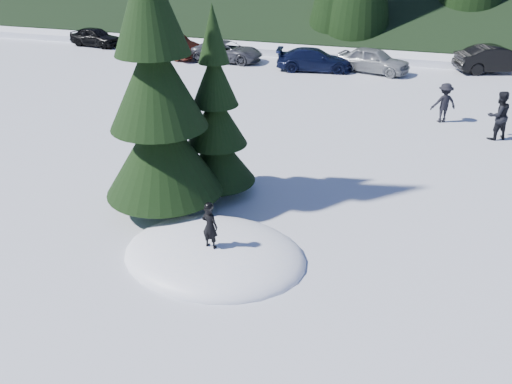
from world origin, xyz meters
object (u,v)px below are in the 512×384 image
(car_4, at_px, (373,60))
(adult_2, at_px, (444,103))
(spruce_tall, at_px, (157,93))
(car_3, at_px, (314,60))
(car_5, at_px, (497,59))
(spruce_short, at_px, (216,125))
(child_skier, at_px, (210,226))
(adult_0, at_px, (498,116))
(car_0, at_px, (96,37))
(car_1, at_px, (171,45))
(car_2, at_px, (227,51))

(car_4, bearing_deg, adult_2, -138.75)
(car_4, bearing_deg, spruce_tall, -175.90)
(car_3, bearing_deg, car_5, -84.11)
(spruce_short, distance_m, adult_2, 10.97)
(spruce_short, bearing_deg, car_4, 81.17)
(spruce_tall, distance_m, child_skier, 3.86)
(spruce_short, relative_size, car_3, 1.25)
(adult_2, relative_size, car_4, 0.40)
(child_skier, distance_m, adult_0, 12.97)
(car_0, xyz_separation_m, car_4, (19.33, -1.59, 0.04))
(car_0, height_order, car_4, car_4)
(spruce_tall, height_order, car_0, spruce_tall)
(car_1, height_order, car_4, car_1)
(car_5, bearing_deg, spruce_tall, 132.75)
(car_3, distance_m, car_5, 10.21)
(child_skier, xyz_separation_m, car_1, (-11.37, 20.20, -0.27))
(spruce_short, distance_m, child_skier, 3.89)
(car_3, bearing_deg, adult_2, -145.48)
(car_1, relative_size, car_3, 1.05)
(spruce_short, bearing_deg, adult_2, 54.57)
(spruce_tall, relative_size, car_2, 1.96)
(adult_2, height_order, car_5, adult_2)
(adult_2, bearing_deg, spruce_tall, 29.03)
(spruce_tall, bearing_deg, car_2, 106.34)
(child_skier, height_order, car_1, child_skier)
(car_4, xyz_separation_m, car_5, (6.58, 2.18, 0.05))
(car_3, bearing_deg, car_4, -89.19)
(car_3, height_order, car_5, car_5)
(car_0, height_order, car_3, car_0)
(car_4, height_order, car_5, car_5)
(car_2, bearing_deg, adult_2, -122.08)
(child_skier, relative_size, car_2, 0.24)
(child_skier, xyz_separation_m, adult_0, (6.95, 10.95, -0.10))
(spruce_tall, relative_size, spruce_short, 1.60)
(child_skier, bearing_deg, car_4, -84.99)
(spruce_short, distance_m, car_2, 17.77)
(adult_2, distance_m, car_1, 18.19)
(spruce_short, xyz_separation_m, car_3, (-0.66, 15.96, -1.48))
(spruce_tall, height_order, adult_2, spruce_tall)
(car_1, xyz_separation_m, car_4, (12.69, -0.11, -0.05))
(spruce_tall, relative_size, car_0, 2.26)
(spruce_short, bearing_deg, car_2, 110.73)
(spruce_tall, height_order, car_3, spruce_tall)
(car_2, bearing_deg, adult_0, -122.87)
(car_0, bearing_deg, car_5, -80.68)
(car_5, bearing_deg, child_skier, 139.98)
(car_4, bearing_deg, car_1, 104.85)
(adult_2, xyz_separation_m, car_4, (-3.74, 7.70, -0.12))
(spruce_short, height_order, adult_0, spruce_short)
(spruce_short, height_order, car_3, spruce_short)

